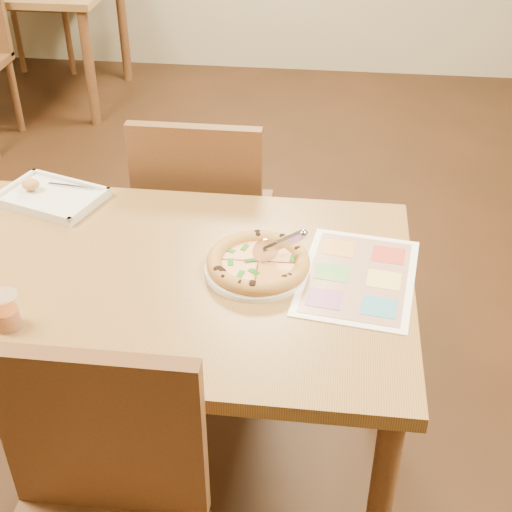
# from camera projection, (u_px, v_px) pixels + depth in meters

# --- Properties ---
(room) EXTENTS (7.00, 7.00, 7.00)m
(room) POSITION_uv_depth(u_px,v_px,m) (135.00, 27.00, 1.47)
(room) COLOR black
(room) RESTS_ON ground
(dining_table) EXTENTS (1.30, 0.85, 0.72)m
(dining_table) POSITION_uv_depth(u_px,v_px,m) (162.00, 299.00, 1.88)
(dining_table) COLOR olive
(dining_table) RESTS_ON ground
(chair_near) EXTENTS (0.42, 0.42, 0.47)m
(chair_near) POSITION_uv_depth(u_px,v_px,m) (96.00, 510.00, 1.43)
(chair_near) COLOR brown
(chair_near) RESTS_ON ground
(chair_far) EXTENTS (0.42, 0.42, 0.47)m
(chair_far) POSITION_uv_depth(u_px,v_px,m) (203.00, 206.00, 2.41)
(chair_far) COLOR brown
(chair_far) RESTS_ON ground
(plate) EXTENTS (0.33, 0.33, 0.01)m
(plate) POSITION_uv_depth(u_px,v_px,m) (256.00, 270.00, 1.83)
(plate) COLOR white
(plate) RESTS_ON dining_table
(pizza) EXTENTS (0.27, 0.27, 0.04)m
(pizza) POSITION_uv_depth(u_px,v_px,m) (258.00, 262.00, 1.82)
(pizza) COLOR gold
(pizza) RESTS_ON plate
(pizza_cutter) EXTENTS (0.13, 0.06, 0.08)m
(pizza_cutter) POSITION_uv_depth(u_px,v_px,m) (279.00, 245.00, 1.80)
(pizza_cutter) COLOR silver
(pizza_cutter) RESTS_ON pizza
(appetizer_tray) EXTENTS (0.34, 0.28, 0.06)m
(appetizer_tray) POSITION_uv_depth(u_px,v_px,m) (50.00, 197.00, 2.13)
(appetizer_tray) COLOR silver
(appetizer_tray) RESTS_ON dining_table
(glass_tumbler) EXTENTS (0.07, 0.07, 0.09)m
(glass_tumbler) POSITION_uv_depth(u_px,v_px,m) (6.00, 313.00, 1.64)
(glass_tumbler) COLOR #82320A
(glass_tumbler) RESTS_ON dining_table
(menu) EXTENTS (0.33, 0.43, 0.00)m
(menu) POSITION_uv_depth(u_px,v_px,m) (358.00, 277.00, 1.82)
(menu) COLOR white
(menu) RESTS_ON dining_table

